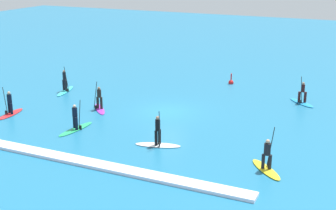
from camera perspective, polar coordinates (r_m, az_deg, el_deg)
The scene contains 10 objects.
ground_plane at distance 35.07m, azimuth 0.00°, elevation -0.78°, with size 120.00×120.00×0.00m, color #1E6B93.
surfer_on_yellow_board at distance 26.01m, azimuth 11.76°, elevation -6.76°, with size 2.37×2.52×2.37m.
surfer_on_red_board at distance 36.13m, azimuth -18.43°, elevation -0.39°, with size 1.07×2.77×2.08m.
surfer_on_teal_board at distance 41.10m, azimuth -12.27°, elevation 2.19°, with size 1.44×3.30×2.20m.
surfer_on_white_board at distance 28.66m, azimuth -1.23°, elevation -4.04°, with size 2.88×1.50×2.33m.
surfer_on_purple_board at distance 35.76m, azimuth -8.24°, elevation 0.22°, with size 2.31×2.51×2.16m.
surfer_on_blue_board at distance 38.35m, azimuth 15.80°, elevation 0.73°, with size 2.48×2.38×2.22m.
surfer_on_green_board at distance 31.87m, azimuth -11.05°, elevation -2.15°, with size 0.95×3.26×2.08m.
marker_buoy at distance 43.07m, azimuth 7.58°, elevation 2.74°, with size 0.46×0.46×1.06m.
wave_crest at distance 26.65m, azimuth -9.43°, elevation -6.89°, with size 18.78×0.90×0.18m, color white.
Camera 1 is at (13.99, -30.23, 10.96)m, focal length 50.72 mm.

